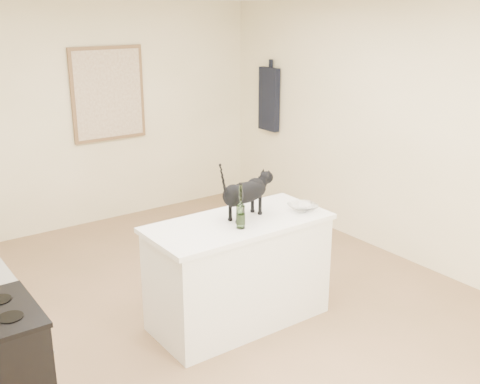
{
  "coord_description": "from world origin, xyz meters",
  "views": [
    {
      "loc": [
        -2.42,
        -3.72,
        2.55
      ],
      "look_at": [
        0.15,
        -0.15,
        1.12
      ],
      "focal_mm": 43.17,
      "sensor_mm": 36.0,
      "label": 1
    }
  ],
  "objects": [
    {
      "name": "floor",
      "position": [
        0.0,
        0.0,
        0.0
      ],
      "size": [
        5.5,
        5.5,
        0.0
      ],
      "primitive_type": "plane",
      "color": "#926C4E",
      "rests_on": "ground"
    },
    {
      "name": "wall_back",
      "position": [
        0.0,
        2.75,
        1.3
      ],
      "size": [
        4.5,
        0.0,
        4.5
      ],
      "primitive_type": "plane",
      "rotation": [
        1.57,
        0.0,
        0.0
      ],
      "color": "#FFEEC5",
      "rests_on": "ground"
    },
    {
      "name": "wall_right",
      "position": [
        2.25,
        0.0,
        1.3
      ],
      "size": [
        0.0,
        5.5,
        5.5
      ],
      "primitive_type": "plane",
      "rotation": [
        1.57,
        0.0,
        -1.57
      ],
      "color": "#FFEEC5",
      "rests_on": "ground"
    },
    {
      "name": "island_base",
      "position": [
        0.1,
        -0.2,
        0.43
      ],
      "size": [
        1.44,
        0.67,
        0.86
      ],
      "primitive_type": "cube",
      "color": "white",
      "rests_on": "floor"
    },
    {
      "name": "island_top",
      "position": [
        0.1,
        -0.2,
        0.88
      ],
      "size": [
        1.5,
        0.7,
        0.04
      ],
      "primitive_type": "cube",
      "color": "white",
      "rests_on": "island_base"
    },
    {
      "name": "artwork_frame",
      "position": [
        0.3,
        2.72,
        1.55
      ],
      "size": [
        0.9,
        0.03,
        1.1
      ],
      "primitive_type": "cube",
      "color": "brown",
      "rests_on": "wall_back"
    },
    {
      "name": "artwork_canvas",
      "position": [
        0.3,
        2.7,
        1.55
      ],
      "size": [
        0.82,
        0.0,
        1.02
      ],
      "primitive_type": "cube",
      "color": "beige",
      "rests_on": "wall_back"
    },
    {
      "name": "hanging_garment",
      "position": [
        2.19,
        2.05,
        1.4
      ],
      "size": [
        0.08,
        0.34,
        0.8
      ],
      "primitive_type": "cube",
      "color": "black",
      "rests_on": "wall_right"
    },
    {
      "name": "black_cat",
      "position": [
        0.18,
        -0.17,
        1.09
      ],
      "size": [
        0.57,
        0.28,
        0.38
      ],
      "primitive_type": null,
      "rotation": [
        0.0,
        0.0,
        0.21
      ],
      "color": "black",
      "rests_on": "island_top"
    },
    {
      "name": "wine_bottle",
      "position": [
        0.02,
        -0.34,
        1.06
      ],
      "size": [
        0.07,
        0.07,
        0.32
      ],
      "primitive_type": "cylinder",
      "rotation": [
        0.0,
        0.0,
        -0.07
      ],
      "color": "#2C5120",
      "rests_on": "island_top"
    },
    {
      "name": "glass_bowl",
      "position": [
        0.67,
        -0.33,
        0.93
      ],
      "size": [
        0.28,
        0.28,
        0.06
      ],
      "primitive_type": "imported",
      "rotation": [
        0.0,
        0.0,
        -0.18
      ],
      "color": "white",
      "rests_on": "island_top"
    }
  ]
}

